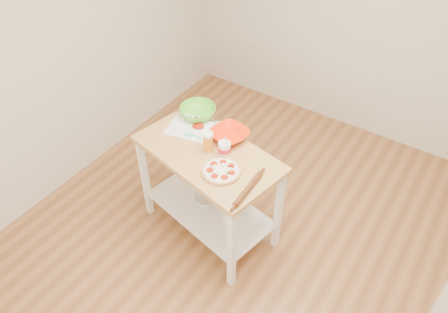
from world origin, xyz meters
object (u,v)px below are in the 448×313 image
at_px(yogurt_tub, 224,149).
at_px(shelf_bin, 234,218).
at_px(spatula, 193,136).
at_px(knife, 197,118).
at_px(prep_island, 209,176).
at_px(shelf_glass_bowl, 206,199).
at_px(beer_pint, 208,142).
at_px(orange_bowl, 229,135).
at_px(cutting_board, 193,127).
at_px(green_bowl, 198,112).
at_px(rolling_pin, 248,189).
at_px(pizza, 221,171).

relative_size(yogurt_tub, shelf_bin, 1.63).
height_order(spatula, knife, knife).
distance_m(prep_island, shelf_glass_bowl, 0.36).
relative_size(beer_pint, shelf_glass_bowl, 0.78).
xyz_separation_m(knife, orange_bowl, (0.36, -0.05, 0.02)).
xyz_separation_m(spatula, yogurt_tub, (0.32, -0.03, 0.04)).
height_order(cutting_board, green_bowl, green_bowl).
height_order(knife, shelf_glass_bowl, knife).
bearing_deg(shelf_bin, shelf_glass_bowl, 167.89).
relative_size(green_bowl, shelf_glass_bowl, 1.45).
xyz_separation_m(cutting_board, shelf_bin, (0.53, -0.20, -0.59)).
bearing_deg(green_bowl, rolling_pin, -32.08).
bearing_deg(beer_pint, spatula, 164.62).
height_order(pizza, yogurt_tub, yogurt_tub).
relative_size(spatula, green_bowl, 0.51).
relative_size(cutting_board, shelf_bin, 3.69).
xyz_separation_m(pizza, green_bowl, (-0.54, 0.45, 0.03)).
bearing_deg(beer_pint, cutting_board, 149.73).
distance_m(orange_bowl, yogurt_tub, 0.20).
bearing_deg(knife, shelf_bin, -42.56).
bearing_deg(cutting_board, beer_pint, -43.71).
distance_m(cutting_board, shelf_glass_bowl, 0.66).
bearing_deg(beer_pint, pizza, -34.42).
height_order(orange_bowl, shelf_glass_bowl, orange_bowl).
relative_size(knife, shelf_bin, 2.12).
distance_m(knife, green_bowl, 0.06).
bearing_deg(spatula, orange_bowl, 35.58).
xyz_separation_m(pizza, yogurt_tub, (-0.09, 0.17, 0.04)).
xyz_separation_m(cutting_board, yogurt_tub, (0.39, -0.13, 0.05)).
relative_size(cutting_board, shelf_glass_bowl, 2.22).
relative_size(green_bowl, yogurt_tub, 1.47).
bearing_deg(green_bowl, yogurt_tub, -31.45).
distance_m(pizza, shelf_glass_bowl, 0.70).
bearing_deg(spatula, beer_pint, -11.63).
bearing_deg(pizza, knife, 142.02).
relative_size(prep_island, pizza, 4.38).
xyz_separation_m(cutting_board, spatula, (0.07, -0.10, 0.01)).
bearing_deg(green_bowl, cutting_board, -67.48).
height_order(prep_island, shelf_glass_bowl, prep_island).
bearing_deg(yogurt_tub, prep_island, -159.84).
relative_size(pizza, green_bowl, 0.95).
bearing_deg(shelf_glass_bowl, beer_pint, -22.48).
xyz_separation_m(beer_pint, yogurt_tub, (0.13, 0.02, -0.02)).
height_order(rolling_pin, shelf_glass_bowl, rolling_pin).
bearing_deg(shelf_bin, spatula, 167.83).
height_order(knife, shelf_bin, knife).
xyz_separation_m(beer_pint, shelf_glass_bowl, (-0.05, 0.02, -0.69)).
relative_size(shelf_glass_bowl, shelf_bin, 1.66).
xyz_separation_m(knife, shelf_bin, (0.57, -0.30, -0.60)).
relative_size(prep_island, rolling_pin, 3.52).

